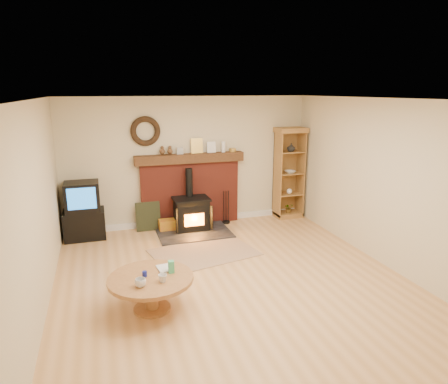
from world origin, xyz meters
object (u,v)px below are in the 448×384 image
object	(u,v)px
curio_cabinet	(288,173)
coffee_table	(151,283)
tv_unit	(84,212)
wood_stove	(192,215)

from	to	relation	value
curio_cabinet	coffee_table	size ratio (longest dim) A/B	1.82
tv_unit	curio_cabinet	xyz separation A→B (m)	(4.23, 0.09, 0.46)
wood_stove	curio_cabinet	distance (m)	2.33
wood_stove	tv_unit	distance (m)	2.03
tv_unit	coffee_table	bearing A→B (deg)	-73.64
wood_stove	tv_unit	size ratio (longest dim) A/B	1.29
tv_unit	curio_cabinet	bearing A→B (deg)	1.17
wood_stove	coffee_table	xyz separation A→B (m)	(-1.15, -2.73, 0.05)
wood_stove	curio_cabinet	world-z (taller)	curio_cabinet
tv_unit	curio_cabinet	size ratio (longest dim) A/B	0.56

